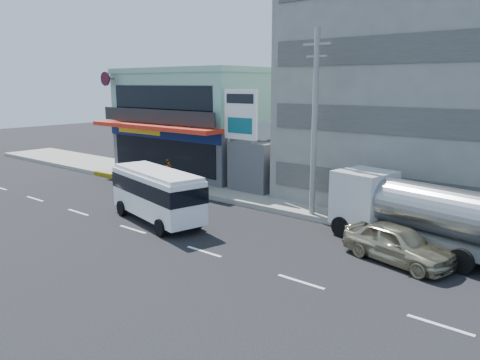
# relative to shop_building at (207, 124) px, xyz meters

# --- Properties ---
(ground) EXTENTS (120.00, 120.00, 0.00)m
(ground) POSITION_rel_shop_building_xyz_m (8.00, -13.95, -4.00)
(ground) COLOR black
(ground) RESTS_ON ground
(sidewalk) EXTENTS (70.00, 5.00, 0.30)m
(sidewalk) POSITION_rel_shop_building_xyz_m (13.00, -4.45, -3.85)
(sidewalk) COLOR gray
(sidewalk) RESTS_ON ground
(shop_building) EXTENTS (12.40, 11.70, 8.00)m
(shop_building) POSITION_rel_shop_building_xyz_m (0.00, 0.00, 0.00)
(shop_building) COLOR #404045
(shop_building) RESTS_ON ground
(concrete_building) EXTENTS (16.00, 12.00, 14.00)m
(concrete_building) POSITION_rel_shop_building_xyz_m (18.00, 1.05, 3.00)
(concrete_building) COLOR gray
(concrete_building) RESTS_ON ground
(gap_structure) EXTENTS (3.00, 6.00, 3.50)m
(gap_structure) POSITION_rel_shop_building_xyz_m (8.00, -1.95, -2.25)
(gap_structure) COLOR #404045
(gap_structure) RESTS_ON ground
(satellite_dish) EXTENTS (1.50, 1.50, 0.15)m
(satellite_dish) POSITION_rel_shop_building_xyz_m (8.00, -2.95, -0.42)
(satellite_dish) COLOR slate
(satellite_dish) RESTS_ON gap_structure
(billboard) EXTENTS (2.60, 0.18, 6.90)m
(billboard) POSITION_rel_shop_building_xyz_m (7.50, -4.75, 0.93)
(billboard) COLOR gray
(billboard) RESTS_ON ground
(utility_pole_near) EXTENTS (1.60, 0.30, 10.00)m
(utility_pole_near) POSITION_rel_shop_building_xyz_m (14.00, -6.55, 1.15)
(utility_pole_near) COLOR #999993
(utility_pole_near) RESTS_ON ground
(minibus) EXTENTS (6.99, 3.58, 2.79)m
(minibus) POSITION_rel_shop_building_xyz_m (7.94, -12.23, -2.33)
(minibus) COLOR white
(minibus) RESTS_ON ground
(sedan) EXTENTS (4.98, 2.91, 1.59)m
(sedan) POSITION_rel_shop_building_xyz_m (19.98, -9.75, -3.20)
(sedan) COLOR tan
(sedan) RESTS_ON ground
(tanker_truck) EXTENTS (8.25, 3.75, 3.14)m
(tanker_truck) POSITION_rel_shop_building_xyz_m (19.66, -7.64, -2.31)
(tanker_truck) COLOR silver
(tanker_truck) RESTS_ON ground
(motorcycle_rider) EXTENTS (1.89, 0.69, 2.41)m
(motorcycle_rider) POSITION_rel_shop_building_xyz_m (4.00, -7.86, -3.20)
(motorcycle_rider) COLOR #4E120B
(motorcycle_rider) RESTS_ON ground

